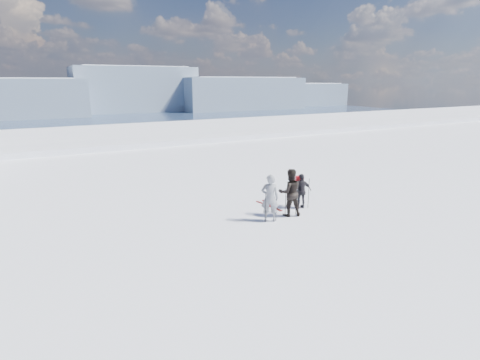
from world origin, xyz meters
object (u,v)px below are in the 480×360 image
object	(u,v)px
skier_grey	(270,198)
skier_pack	(301,191)
skis_loose	(270,206)
skier_dark	(290,192)

from	to	relation	value
skier_grey	skier_pack	xyz separation A→B (m)	(2.09, 0.67, -0.18)
skier_grey	skis_loose	xyz separation A→B (m)	(1.04, 1.57, -0.95)
skier_grey	skis_loose	world-z (taller)	skier_grey
skier_pack	skis_loose	bearing A→B (deg)	-27.06
skis_loose	skier_grey	bearing A→B (deg)	-123.51
skier_grey	skier_dark	bearing A→B (deg)	-141.49
skier_grey	skier_pack	size ratio (longest dim) A/B	1.23
skier_grey	skier_pack	distance (m)	2.20
skis_loose	skier_pack	bearing A→B (deg)	-40.59
skier_grey	skis_loose	distance (m)	2.11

